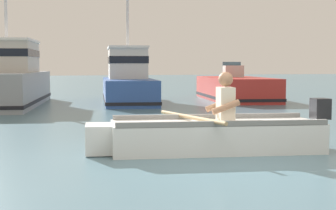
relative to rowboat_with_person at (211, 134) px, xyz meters
name	(u,v)px	position (x,y,z in m)	size (l,w,h in m)	color
ground_plane	(232,166)	(-0.19, -1.18, -0.25)	(120.00, 120.00, 0.00)	slate
rowboat_with_person	(211,134)	(0.00, 0.00, 0.00)	(3.72, 1.99, 1.19)	white
moored_boat_grey	(7,80)	(-2.92, 10.22, 0.55)	(3.21, 6.79, 3.56)	gray
moored_boat_blue	(128,82)	(1.07, 10.37, 0.47)	(2.50, 5.44, 3.63)	#2D519E
moored_boat_red	(236,89)	(5.18, 10.43, 0.15)	(2.95, 5.47, 1.42)	#B72D28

